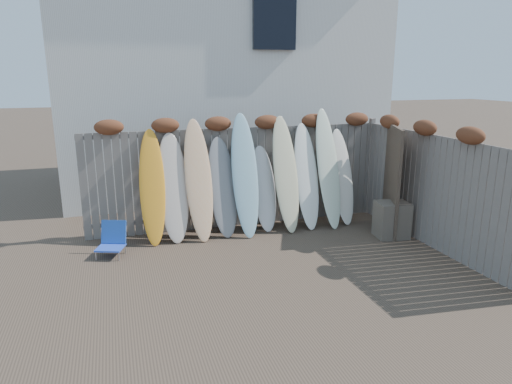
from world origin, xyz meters
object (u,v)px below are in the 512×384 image
object	(u,v)px
beach_chair	(112,240)
surfboard_0	(152,187)
wooden_crate	(392,220)
lattice_panel	(391,179)

from	to	relation	value
beach_chair	surfboard_0	world-z (taller)	surfboard_0
beach_chair	surfboard_0	distance (m)	1.18
beach_chair	wooden_crate	xyz separation A→B (m)	(5.09, -0.68, 0.07)
lattice_panel	surfboard_0	xyz separation A→B (m)	(-4.51, 0.77, -0.00)
wooden_crate	surfboard_0	xyz separation A→B (m)	(-4.33, 1.15, 0.69)
beach_chair	wooden_crate	size ratio (longest dim) A/B	0.85
surfboard_0	lattice_panel	bearing A→B (deg)	-4.22
surfboard_0	beach_chair	bearing A→B (deg)	-143.12
beach_chair	wooden_crate	bearing A→B (deg)	-7.62
wooden_crate	surfboard_0	world-z (taller)	surfboard_0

